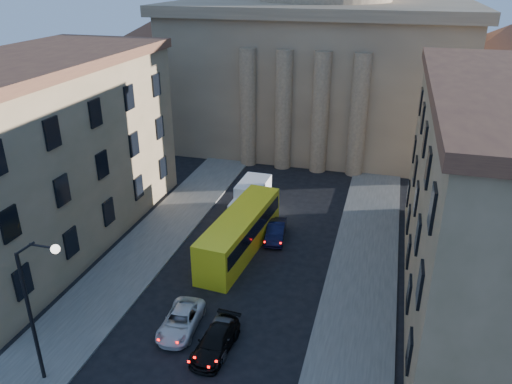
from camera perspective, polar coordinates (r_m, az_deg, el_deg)
sidewalk_left at (r=38.17m, az=-15.24°, el=-9.26°), size 5.00×60.00×0.15m
sidewalk_right at (r=33.83m, az=11.38°, el=-13.67°), size 5.00×60.00×0.15m
church at (r=65.62m, az=7.54°, el=16.35°), size 68.02×28.76×36.60m
building_left at (r=42.60m, az=-23.63°, el=4.12°), size 11.60×26.60×14.70m
building_right at (r=34.48m, az=27.17°, el=-1.06°), size 11.60×26.60×14.70m
street_lamp at (r=27.94m, az=-23.87°, el=-11.35°), size 2.62×0.44×8.83m
car_left_mid at (r=32.24m, az=-8.59°, el=-14.36°), size 2.36×4.63×1.25m
car_right_mid at (r=30.52m, az=-4.63°, el=-16.66°), size 2.15×4.60×1.30m
car_right_far at (r=30.87m, az=-4.29°, el=-15.99°), size 1.75×4.07×1.37m
car_right_distant at (r=41.47m, az=2.27°, el=-4.49°), size 1.97×4.33×1.38m
city_bus at (r=39.23m, az=-1.82°, el=-4.51°), size 3.68×11.72×3.25m
box_truck at (r=44.55m, az=-0.63°, el=-1.14°), size 2.45×5.91×3.21m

